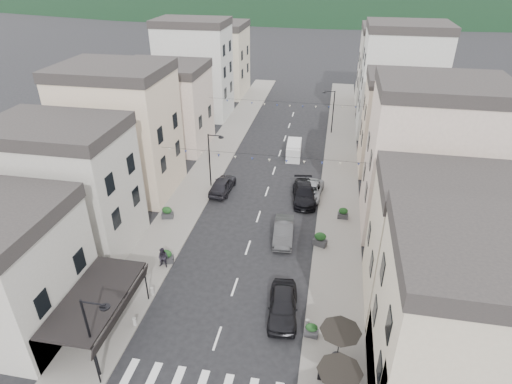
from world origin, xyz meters
TOP-DOWN VIEW (x-y plane):
  - sidewalk_left at (-7.50, 32.00)m, footprint 4.00×76.00m
  - sidewalk_right at (7.50, 32.00)m, footprint 4.00×76.00m
  - bistro_building at (14.50, 4.00)m, footprint 10.00×8.00m
  - boutique_awning at (-7.25, 5.00)m, footprint 3.77×7.50m
  - buildings_row_left at (-14.50, 37.75)m, footprint 10.20×54.16m
  - buildings_row_right at (14.50, 36.59)m, footprint 10.20×54.16m
  - cafe_terrace at (7.70, 2.80)m, footprint 2.50×8.10m
  - streetlamp_left_near at (-5.82, 2.00)m, footprint 1.70×0.56m
  - streetlamp_left_far at (-5.82, 26.00)m, footprint 1.70×0.56m
  - streetlamp_right_far at (5.82, 44.00)m, footprint 1.70×0.56m
  - bollards at (0.00, 5.50)m, footprint 11.66×10.26m
  - bunting_near at (0.00, 22.00)m, footprint 19.00×0.28m
  - bunting_far at (0.00, 38.00)m, footprint 19.00×0.28m
  - parked_car_a at (3.92, 8.88)m, footprint 2.44×5.10m
  - parked_car_b at (2.80, 17.86)m, footprint 1.99×4.83m
  - parked_car_c at (4.60, 25.87)m, footprint 2.58×4.91m
  - parked_car_d at (3.95, 24.89)m, footprint 2.90×5.66m
  - parked_car_e at (-4.57, 25.13)m, footprint 2.20×4.88m
  - delivery_van at (1.80, 35.22)m, footprint 1.89×4.32m
  - pedestrian_a at (-7.27, 8.07)m, footprint 0.68×0.60m
  - pedestrian_b at (-6.01, 12.13)m, footprint 0.90×0.72m
  - planter_la at (-6.00, 12.72)m, footprint 1.19×0.86m
  - planter_lb at (-8.35, 19.03)m, footprint 1.17×0.82m
  - planter_ra at (6.00, 7.26)m, footprint 0.96×0.59m
  - planter_rb at (6.00, 17.33)m, footprint 1.28×0.97m
  - planter_rc at (7.88, 22.04)m, footprint 0.99×0.56m

SIDE VIEW (x-z plane):
  - sidewalk_left at x=-7.50m, z-range 0.00..0.12m
  - sidewalk_right at x=7.50m, z-range 0.00..0.12m
  - bollards at x=0.00m, z-range 0.12..0.72m
  - planter_ra at x=6.00m, z-range 0.11..1.13m
  - planter_rc at x=7.88m, z-range 0.10..1.20m
  - parked_car_c at x=4.60m, z-range 0.00..1.32m
  - planter_lb at x=-8.35m, z-range 0.10..1.30m
  - planter_la at x=-6.00m, z-range 0.10..1.30m
  - planter_rb at x=6.00m, z-range 0.10..1.37m
  - parked_car_b at x=2.80m, z-range 0.00..1.56m
  - parked_car_d at x=3.95m, z-range 0.00..1.57m
  - parked_car_e at x=-4.57m, z-range 0.00..1.63m
  - parked_car_a at x=3.92m, z-range 0.00..1.68m
  - pedestrian_a at x=-7.27m, z-range 0.12..1.69m
  - delivery_van at x=1.80m, z-range -0.02..2.01m
  - pedestrian_b at x=-6.01m, z-range 0.12..1.90m
  - cafe_terrace at x=7.70m, z-range 1.09..3.62m
  - boutique_awning at x=-7.25m, z-range 1.48..4.75m
  - streetlamp_left_near at x=-5.82m, z-range 0.70..6.70m
  - streetlamp_left_far at x=-5.82m, z-range 0.70..6.70m
  - streetlamp_right_far at x=5.82m, z-range 0.70..6.70m
  - bistro_building at x=14.50m, z-range 0.00..10.00m
  - bunting_near at x=0.00m, z-range 5.34..5.96m
  - bunting_far at x=0.00m, z-range 5.34..5.96m
  - buildings_row_left at x=-14.50m, z-range -0.88..13.12m
  - buildings_row_right at x=14.50m, z-range -0.93..13.57m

